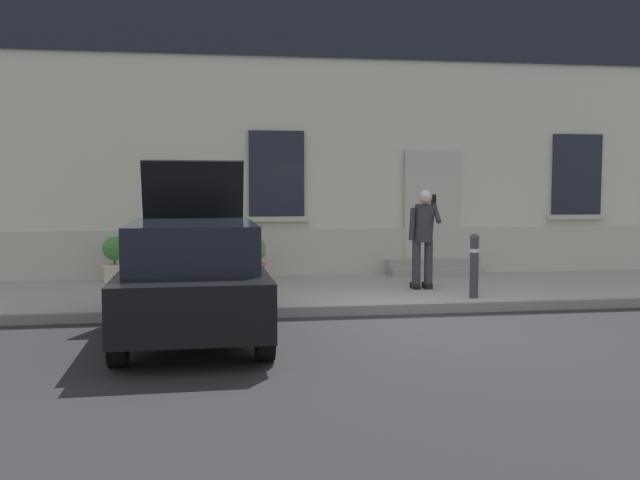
{
  "coord_description": "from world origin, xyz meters",
  "views": [
    {
      "loc": [
        -2.79,
        -9.38,
        1.96
      ],
      "look_at": [
        -1.11,
        1.6,
        1.1
      ],
      "focal_mm": 39.38,
      "sensor_mm": 36.0,
      "label": 1
    }
  ],
  "objects": [
    {
      "name": "person_on_phone",
      "position": [
        0.84,
        2.37,
        1.15
      ],
      "size": [
        0.51,
        0.51,
        1.74
      ],
      "rotation": [
        0.0,
        0.0,
        0.01
      ],
      "color": "#2D2D33",
      "rests_on": "sidewalk"
    },
    {
      "name": "curb_edge",
      "position": [
        0.0,
        0.94,
        0.07
      ],
      "size": [
        24.0,
        0.12,
        0.15
      ],
      "primitive_type": "cube",
      "color": "gray",
      "rests_on": "ground"
    },
    {
      "name": "bollard_near_person",
      "position": [
        1.37,
        1.35,
        0.71
      ],
      "size": [
        0.15,
        0.15,
        1.04
      ],
      "color": "#333338",
      "rests_on": "sidewalk"
    },
    {
      "name": "planter_cream",
      "position": [
        -4.61,
        4.12,
        0.61
      ],
      "size": [
        0.44,
        0.44,
        0.86
      ],
      "color": "beige",
      "rests_on": "sidewalk"
    },
    {
      "name": "bollard_far_left",
      "position": [
        -3.09,
        1.35,
        0.71
      ],
      "size": [
        0.15,
        0.15,
        1.04
      ],
      "color": "#333338",
      "rests_on": "sidewalk"
    },
    {
      "name": "entrance_stoop",
      "position": [
        1.68,
        4.33,
        0.28
      ],
      "size": [
        1.91,
        0.64,
        0.32
      ],
      "color": "#9E998E",
      "rests_on": "sidewalk"
    },
    {
      "name": "hatchback_car_black",
      "position": [
        -3.05,
        -0.26,
        0.8
      ],
      "size": [
        1.85,
        4.1,
        2.34
      ],
      "color": "black",
      "rests_on": "ground"
    },
    {
      "name": "sidewalk",
      "position": [
        0.0,
        2.8,
        0.07
      ],
      "size": [
        24.0,
        3.6,
        0.15
      ],
      "primitive_type": "cube",
      "color": "#99968E",
      "rests_on": "ground"
    },
    {
      "name": "ground_plane",
      "position": [
        0.0,
        0.0,
        0.0
      ],
      "size": [
        80.0,
        80.0,
        0.0
      ],
      "primitive_type": "plane",
      "color": "#232326"
    },
    {
      "name": "building_facade",
      "position": [
        0.0,
        5.29,
        3.73
      ],
      "size": [
        24.0,
        1.52,
        7.5
      ],
      "color": "beige",
      "rests_on": "ground"
    },
    {
      "name": "planter_terracotta",
      "position": [
        -2.01,
        3.99,
        0.61
      ],
      "size": [
        0.44,
        0.44,
        0.86
      ],
      "color": "#B25B38",
      "rests_on": "sidewalk"
    }
  ]
}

